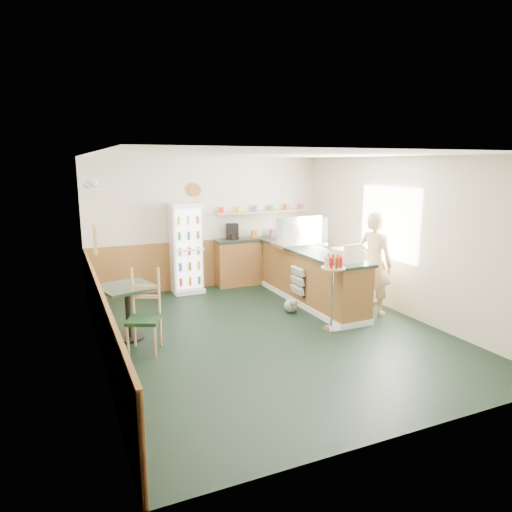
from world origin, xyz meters
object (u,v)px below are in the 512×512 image
cash_register (347,255)px  cafe_table (128,302)px  shopkeeper (375,263)px  condiment_stand (333,280)px  drinks_fridge (186,248)px  display_case (299,232)px  cafe_chair (142,308)px

cash_register → cafe_table: 3.50m
shopkeeper → condiment_stand: size_ratio=1.52×
condiment_stand → drinks_fridge: bearing=116.2°
drinks_fridge → condiment_stand: (1.49, -3.04, -0.10)m
display_case → shopkeeper: shopkeeper is taller
cafe_table → cafe_chair: size_ratio=0.80×
cash_register → condiment_stand: size_ratio=0.33×
display_case → condiment_stand: size_ratio=0.83×
drinks_fridge → cafe_chair: (-1.35, -2.61, -0.30)m
shopkeeper → drinks_fridge: bearing=25.8°
display_case → cash_register: (0.00, -1.57, -0.17)m
condiment_stand → cafe_table: (-2.98, 0.89, -0.22)m
display_case → shopkeeper: bearing=-63.8°
cash_register → condiment_stand: cash_register is taller
shopkeeper → condiment_stand: bearing=91.2°
condiment_stand → cafe_chair: 2.89m
shopkeeper → condiment_stand: 1.20m
cash_register → cafe_chair: bearing=171.9°
shopkeeper → cafe_table: bearing=64.3°
condiment_stand → display_case: bearing=77.1°
drinks_fridge → shopkeeper: (2.61, -2.62, -0.01)m
display_case → cafe_table: bearing=-164.4°
condiment_stand → shopkeeper: bearing=20.3°
drinks_fridge → condiment_stand: drinks_fridge is taller
drinks_fridge → cafe_table: bearing=-124.6°
shopkeeper → cash_register: bearing=83.3°
cash_register → cafe_chair: size_ratio=0.34×
cash_register → cafe_table: size_ratio=0.43×
display_case → cafe_chair: 3.63m
cafe_table → cafe_chair: cafe_chair is taller
drinks_fridge → cafe_chair: size_ratio=1.56×
display_case → cafe_chair: display_case is taller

